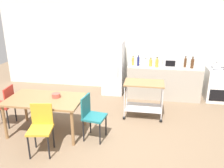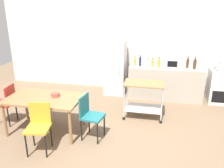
{
  "view_description": "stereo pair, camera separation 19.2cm",
  "coord_description": "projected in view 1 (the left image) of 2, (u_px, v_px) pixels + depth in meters",
  "views": [
    {
      "loc": [
        0.51,
        -3.74,
        2.55
      ],
      "look_at": [
        -0.33,
        1.2,
        0.8
      ],
      "focal_mm": 37.12,
      "sensor_mm": 36.0,
      "label": 1
    },
    {
      "loc": [
        0.7,
        -3.71,
        2.55
      ],
      "look_at": [
        -0.33,
        1.2,
        0.8
      ],
      "focal_mm": 37.12,
      "sensor_mm": 36.0,
      "label": 2
    }
  ],
  "objects": [
    {
      "name": "chair_teal",
      "position": [
        91.0,
        114.0,
        4.48
      ],
      "size": [
        0.46,
        0.46,
        0.89
      ],
      "rotation": [
        0.0,
        0.0,
        1.42
      ],
      "color": "#1E666B",
      "rests_on": "ground_plane"
    },
    {
      "name": "kitchen_cart",
      "position": [
        144.0,
        94.0,
        5.36
      ],
      "size": [
        0.91,
        0.57,
        0.85
      ],
      "color": "olive",
      "rests_on": "ground_plane"
    },
    {
      "name": "bottle_soda",
      "position": [
        151.0,
        63.0,
        6.39
      ],
      "size": [
        0.08,
        0.08,
        0.24
      ],
      "color": "gold",
      "rests_on": "kitchen_counter"
    },
    {
      "name": "back_wall",
      "position": [
        134.0,
        42.0,
        6.9
      ],
      "size": [
        8.4,
        0.12,
        2.9
      ],
      "primitive_type": "cube",
      "color": "silver",
      "rests_on": "ground_plane"
    },
    {
      "name": "kitchen_counter",
      "position": [
        163.0,
        82.0,
        6.53
      ],
      "size": [
        2.0,
        0.64,
        0.9
      ],
      "primitive_type": "cube",
      "color": "#A89E8E",
      "rests_on": "ground_plane"
    },
    {
      "name": "refrigerator",
      "position": [
        113.0,
        68.0,
        6.75
      ],
      "size": [
        0.6,
        0.63,
        1.55
      ],
      "color": "silver",
      "rests_on": "ground_plane"
    },
    {
      "name": "bottle_olive_oil",
      "position": [
        138.0,
        61.0,
        6.44
      ],
      "size": [
        0.06,
        0.06,
        0.3
      ],
      "color": "navy",
      "rests_on": "kitchen_counter"
    },
    {
      "name": "dining_table",
      "position": [
        45.0,
        102.0,
        4.66
      ],
      "size": [
        1.5,
        0.9,
        0.75
      ],
      "color": "olive",
      "rests_on": "ground_plane"
    },
    {
      "name": "ground_plane",
      "position": [
        119.0,
        145.0,
        4.41
      ],
      "size": [
        12.0,
        12.0,
        0.0
      ],
      "primitive_type": "plane",
      "color": "brown"
    },
    {
      "name": "bottle_wine",
      "position": [
        185.0,
        63.0,
        6.29
      ],
      "size": [
        0.07,
        0.07,
        0.31
      ],
      "color": "#4C2D19",
      "rests_on": "kitchen_counter"
    },
    {
      "name": "bottle_sparkling_water",
      "position": [
        133.0,
        61.0,
        6.5
      ],
      "size": [
        0.06,
        0.06,
        0.26
      ],
      "color": "gold",
      "rests_on": "kitchen_counter"
    },
    {
      "name": "kettle",
      "position": [
        216.0,
        66.0,
        6.07
      ],
      "size": [
        0.24,
        0.17,
        0.19
      ],
      "color": "silver",
      "rests_on": "stove_oven"
    },
    {
      "name": "bottle_soy_sauce",
      "position": [
        157.0,
        63.0,
        6.3
      ],
      "size": [
        0.08,
        0.08,
        0.28
      ],
      "color": "gold",
      "rests_on": "kitchen_counter"
    },
    {
      "name": "chair_mustard",
      "position": [
        41.0,
        126.0,
        4.07
      ],
      "size": [
        0.46,
        0.46,
        0.89
      ],
      "rotation": [
        0.0,
        0.0,
        0.17
      ],
      "color": "gold",
      "rests_on": "ground_plane"
    },
    {
      "name": "chair_red",
      "position": [
        5.0,
        103.0,
        4.98
      ],
      "size": [
        0.43,
        0.43,
        0.89
      ],
      "rotation": [
        0.0,
        0.0,
        -1.48
      ],
      "color": "#B72D23",
      "rests_on": "ground_plane"
    },
    {
      "name": "microwave",
      "position": [
        171.0,
        62.0,
        6.34
      ],
      "size": [
        0.46,
        0.35,
        0.26
      ],
      "color": "silver",
      "rests_on": "kitchen_counter"
    },
    {
      "name": "bottle_sesame_oil",
      "position": [
        192.0,
        63.0,
        6.18
      ],
      "size": [
        0.08,
        0.08,
        0.31
      ],
      "color": "#4C2D19",
      "rests_on": "kitchen_counter"
    },
    {
      "name": "bottle_vinegar",
      "position": [
        146.0,
        63.0,
        6.44
      ],
      "size": [
        0.07,
        0.07,
        0.2
      ],
      "color": "silver",
      "rests_on": "kitchen_counter"
    },
    {
      "name": "stove_oven",
      "position": [
        217.0,
        85.0,
        6.32
      ],
      "size": [
        0.6,
        0.61,
        0.92
      ],
      "color": "white",
      "rests_on": "ground_plane"
    },
    {
      "name": "fruit_bowl",
      "position": [
        56.0,
        95.0,
        4.67
      ],
      "size": [
        0.17,
        0.17,
        0.08
      ],
      "primitive_type": "cylinder",
      "color": "#B24C3F",
      "rests_on": "dining_table"
    }
  ]
}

